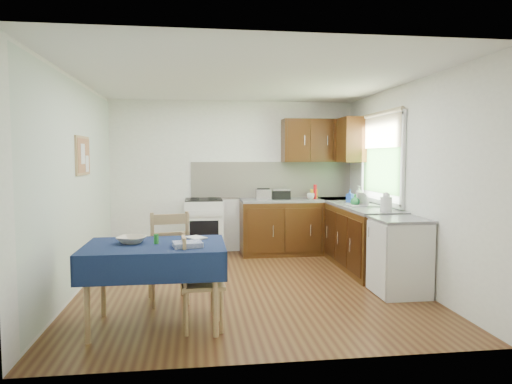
{
  "coord_description": "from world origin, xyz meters",
  "views": [
    {
      "loc": [
        -0.61,
        -5.45,
        1.59
      ],
      "look_at": [
        0.14,
        0.31,
        1.14
      ],
      "focal_mm": 32.0,
      "sensor_mm": 36.0,
      "label": 1
    }
  ],
  "objects": [
    {
      "name": "fridge",
      "position": [
        1.7,
        -0.55,
        0.44
      ],
      "size": [
        0.58,
        0.6,
        0.89
      ],
      "color": "silver",
      "rests_on": "ground"
    },
    {
      "name": "wall_front",
      "position": [
        0.0,
        -2.1,
        1.25
      ],
      "size": [
        4.0,
        0.02,
        2.5
      ],
      "primitive_type": "cube",
      "color": "white",
      "rests_on": "ground"
    },
    {
      "name": "wall_back",
      "position": [
        0.0,
        2.1,
        1.25
      ],
      "size": [
        4.0,
        0.02,
        2.5
      ],
      "primitive_type": "cube",
      "color": "white",
      "rests_on": "ground"
    },
    {
      "name": "base_cabinets",
      "position": [
        1.36,
        1.26,
        0.43
      ],
      "size": [
        1.9,
        2.3,
        0.86
      ],
      "color": "#321708",
      "rests_on": "ground"
    },
    {
      "name": "window",
      "position": [
        1.97,
        0.7,
        1.65
      ],
      "size": [
        0.04,
        1.48,
        1.26
      ],
      "color": "#2C5824",
      "rests_on": "wall_right"
    },
    {
      "name": "splashback",
      "position": [
        0.65,
        2.08,
        1.2
      ],
      "size": [
        2.7,
        0.02,
        0.6
      ],
      "primitive_type": "cube",
      "color": "#F0E3CC",
      "rests_on": "wall_back"
    },
    {
      "name": "sauce_bottle",
      "position": [
        1.3,
        1.74,
        1.02
      ],
      "size": [
        0.05,
        0.05,
        0.23
      ],
      "primitive_type": "cylinder",
      "color": "red",
      "rests_on": "worktop_back"
    },
    {
      "name": "soap_bottle_c",
      "position": [
        1.59,
        0.66,
        0.98
      ],
      "size": [
        0.14,
        0.14,
        0.17
      ],
      "primitive_type": "imported",
      "rotation": [
        0.0,
        0.0,
        3.22
      ],
      "color": "#258A42",
      "rests_on": "worktop_right"
    },
    {
      "name": "floor",
      "position": [
        0.0,
        0.0,
        0.0
      ],
      "size": [
        4.2,
        4.2,
        0.0
      ],
      "primitive_type": "plane",
      "color": "#452312",
      "rests_on": "ground"
    },
    {
      "name": "stove",
      "position": [
        -0.5,
        1.8,
        0.46
      ],
      "size": [
        0.6,
        0.61,
        0.92
      ],
      "color": "silver",
      "rests_on": "ground"
    },
    {
      "name": "spice_jar",
      "position": [
        -0.99,
        -1.18,
        0.82
      ],
      "size": [
        0.04,
        0.04,
        0.09
      ],
      "primitive_type": "cylinder",
      "color": "#24842D",
      "rests_on": "dining_table"
    },
    {
      "name": "soap_bottle_a",
      "position": [
        1.71,
        0.83,
        1.04
      ],
      "size": [
        0.15,
        0.15,
        0.27
      ],
      "primitive_type": "imported",
      "rotation": [
        0.0,
        0.0,
        0.94
      ],
      "color": "silver",
      "rests_on": "worktop_right"
    },
    {
      "name": "worktop_back",
      "position": [
        1.05,
        1.8,
        0.88
      ],
      "size": [
        1.9,
        0.6,
        0.04
      ],
      "primitive_type": "cube",
      "color": "slate",
      "rests_on": "base_cabinets"
    },
    {
      "name": "cup",
      "position": [
        1.22,
        1.72,
        0.95
      ],
      "size": [
        0.16,
        0.16,
        0.1
      ],
      "primitive_type": "imported",
      "rotation": [
        0.0,
        0.0,
        -0.33
      ],
      "color": "silver",
      "rests_on": "worktop_back"
    },
    {
      "name": "tea_towel",
      "position": [
        -0.7,
        -1.36,
        0.8
      ],
      "size": [
        0.29,
        0.24,
        0.05
      ],
      "primitive_type": "cube",
      "rotation": [
        0.0,
        0.0,
        0.17
      ],
      "color": "navy",
      "rests_on": "dining_table"
    },
    {
      "name": "kettle",
      "position": [
        1.75,
        -0.02,
        1.01
      ],
      "size": [
        0.14,
        0.14,
        0.24
      ],
      "color": "silver",
      "rests_on": "worktop_right"
    },
    {
      "name": "chair_near",
      "position": [
        -0.61,
        -1.31,
        0.46
      ],
      "size": [
        0.41,
        0.41,
        0.88
      ],
      "rotation": [
        0.0,
        0.0,
        1.63
      ],
      "color": "tan",
      "rests_on": "ground"
    },
    {
      "name": "dish_rack",
      "position": [
        1.67,
        0.6,
        0.92
      ],
      "size": [
        0.41,
        0.31,
        0.2
      ],
      "rotation": [
        0.0,
        0.0,
        -0.32
      ],
      "color": "#999A9F",
      "rests_on": "worktop_right"
    },
    {
      "name": "wall_right",
      "position": [
        2.0,
        0.0,
        1.25
      ],
      "size": [
        0.02,
        4.2,
        2.5
      ],
      "primitive_type": "cube",
      "color": "white",
      "rests_on": "ground"
    },
    {
      "name": "dining_table",
      "position": [
        -1.0,
        -1.2,
        0.67
      ],
      "size": [
        1.29,
        0.87,
        0.78
      ],
      "rotation": [
        0.0,
        0.0,
        -0.01
      ],
      "color": "#0E1839",
      "rests_on": "ground"
    },
    {
      "name": "wall_left",
      "position": [
        -2.0,
        0.0,
        1.25
      ],
      "size": [
        0.02,
        4.2,
        2.5
      ],
      "primitive_type": "cube",
      "color": "silver",
      "rests_on": "ground"
    },
    {
      "name": "sandwich_press",
      "position": [
        0.74,
        1.82,
        0.98
      ],
      "size": [
        0.29,
        0.25,
        0.17
      ],
      "rotation": [
        0.0,
        0.0,
        -0.14
      ],
      "color": "black",
      "rests_on": "worktop_back"
    },
    {
      "name": "toaster",
      "position": [
        0.45,
        1.71,
        0.99
      ],
      "size": [
        0.24,
        0.15,
        0.19
      ],
      "rotation": [
        0.0,
        0.0,
        -0.05
      ],
      "color": "silver",
      "rests_on": "worktop_back"
    },
    {
      "name": "plate_bowl",
      "position": [
        -1.22,
        -1.12,
        0.81
      ],
      "size": [
        0.33,
        0.33,
        0.07
      ],
      "primitive_type": "imported",
      "rotation": [
        0.0,
        0.0,
        -0.27
      ],
      "color": "beige",
      "rests_on": "dining_table"
    },
    {
      "name": "chair_far",
      "position": [
        -0.92,
        -0.51,
        0.53
      ],
      "size": [
        0.53,
        0.53,
        1.01
      ],
      "rotation": [
        0.0,
        0.0,
        3.34
      ],
      "color": "tan",
      "rests_on": "ground"
    },
    {
      "name": "ceiling",
      "position": [
        0.0,
        0.0,
        2.5
      ],
      "size": [
        4.0,
        4.2,
        0.02
      ],
      "primitive_type": "cube",
      "color": "silver",
      "rests_on": "wall_back"
    },
    {
      "name": "upper_cabinets",
      "position": [
        1.52,
        1.8,
        1.85
      ],
      "size": [
        1.2,
        0.85,
        0.7
      ],
      "color": "#321708",
      "rests_on": "wall_back"
    },
    {
      "name": "worktop_corner",
      "position": [
        1.7,
        1.8,
        0.88
      ],
      "size": [
        0.6,
        0.6,
        0.04
      ],
      "primitive_type": "cube",
      "color": "slate",
      "rests_on": "base_cabinets"
    },
    {
      "name": "yellow_packet",
      "position": [
        1.33,
        1.91,
        0.97
      ],
      "size": [
        0.13,
        0.11,
        0.15
      ],
      "primitive_type": "cube",
      "rotation": [
        0.0,
        0.0,
        -0.37
      ],
      "color": "yellow",
      "rests_on": "worktop_back"
    },
    {
      "name": "book",
      "position": [
        -0.68,
        -1.0,
        0.79
      ],
      "size": [
        0.24,
        0.25,
        0.02
      ],
      "primitive_type": "imported",
      "rotation": [
        0.0,
        0.0,
        0.61
      ],
      "color": "white",
      "rests_on": "dining_table"
    },
    {
      "name": "worktop_right",
      "position": [
        1.7,
        0.65,
        0.88
      ],
      "size": [
        0.6,
        1.7,
        0.04
      ],
      "primitive_type": "cube",
      "color": "slate",
      "rests_on": "base_cabinets"
    },
    {
      "name": "soap_bottle_b",
      "position": [
        1.68,
        1.14,
        1.0
      ],
      "size": [
        0.12,
        0.12,
        0.19
      ],
      "primitive_type": "imported",
      "rotation": [
        0.0,
        0.0,
        2.38
      ],
      "color": "#1F46B9",
      "rests_on": "worktop_right"
    },
    {
      "name": "corkboard",
      "position": [
        -1.97,
        0.3,
        1.6
      ],
      "size": [
        0.04,
        0.62,
        0.47
      ],
      "color": "tan",
      "rests_on": "wall_left"
    }
  ]
}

